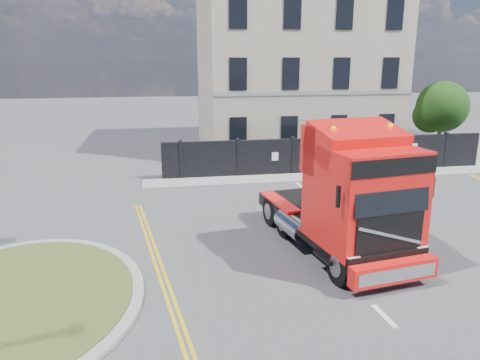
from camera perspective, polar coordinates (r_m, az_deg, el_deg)
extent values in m
plane|color=#424244|center=(16.46, 1.44, -7.68)|extent=(120.00, 120.00, 0.00)
cylinder|color=gray|center=(14.05, -25.95, -13.23)|extent=(6.80, 6.80, 0.12)
cylinder|color=#3E4A1D|center=(14.01, -25.99, -12.94)|extent=(6.20, 6.20, 0.05)
cube|color=black|center=(26.07, 10.65, 2.93)|extent=(18.00, 0.25, 2.00)
cube|color=silver|center=(30.07, 26.06, 3.25)|extent=(2.60, 0.12, 2.00)
cube|color=#B6A490|center=(32.65, 6.41, 13.46)|extent=(12.00, 10.00, 11.00)
cylinder|color=#382619|center=(32.47, 23.07, 4.71)|extent=(0.24, 0.24, 2.40)
sphere|color=black|center=(32.22, 23.44, 8.20)|extent=(3.20, 3.20, 3.20)
sphere|color=black|center=(32.35, 22.20, 7.28)|extent=(2.20, 2.20, 2.20)
cube|color=gray|center=(25.46, 11.24, 0.44)|extent=(20.00, 1.60, 0.12)
cube|color=black|center=(16.41, 10.85, -5.02)|extent=(3.64, 7.06, 0.48)
cube|color=red|center=(14.44, 14.76, -1.80)|extent=(3.07, 3.16, 2.99)
cube|color=red|center=(15.06, 12.74, 3.85)|extent=(2.79, 1.37, 1.50)
cube|color=black|center=(13.25, 18.09, -1.63)|extent=(2.33, 0.43, 1.12)
cube|color=red|center=(13.74, 18.22, -10.58)|extent=(2.70, 0.79, 0.59)
cylinder|color=black|center=(13.79, 12.15, -10.20)|extent=(0.51, 1.15, 1.11)
cylinder|color=gray|center=(13.79, 12.15, -10.20)|extent=(0.47, 0.66, 0.61)
cylinder|color=black|center=(15.03, 19.83, -8.60)|extent=(0.51, 1.15, 1.11)
cylinder|color=gray|center=(15.03, 19.83, -8.60)|extent=(0.47, 0.66, 0.61)
cylinder|color=black|center=(16.88, 5.60, -5.12)|extent=(0.51, 1.15, 1.11)
cylinder|color=gray|center=(16.88, 5.60, -5.12)|extent=(0.47, 0.66, 0.61)
cylinder|color=black|center=(17.91, 12.37, -4.21)|extent=(0.51, 1.15, 1.11)
cylinder|color=gray|center=(17.91, 12.37, -4.21)|extent=(0.47, 0.66, 0.61)
cylinder|color=black|center=(17.99, 3.93, -3.80)|extent=(0.51, 1.15, 1.11)
cylinder|color=gray|center=(17.99, 3.93, -3.80)|extent=(0.47, 0.66, 0.61)
cylinder|color=black|center=(18.96, 10.39, -3.02)|extent=(0.51, 1.15, 1.11)
cylinder|color=gray|center=(18.96, 10.39, -3.02)|extent=(0.47, 0.66, 0.61)
cube|color=slate|center=(25.74, 15.71, 1.89)|extent=(4.30, 5.48, 0.27)
cube|color=white|center=(24.19, 17.43, 2.63)|extent=(2.72, 2.68, 1.39)
cylinder|color=black|center=(23.99, 15.06, 0.08)|extent=(0.27, 0.75, 0.75)
cylinder|color=black|center=(24.90, 19.32, 0.28)|extent=(0.27, 0.75, 0.75)
cylinder|color=black|center=(26.85, 12.25, 1.83)|extent=(0.27, 0.75, 0.75)
cylinder|color=black|center=(27.66, 16.17, 1.96)|extent=(0.27, 0.75, 0.75)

